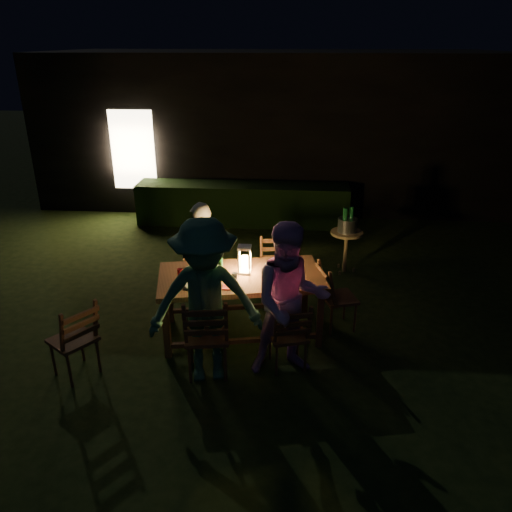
# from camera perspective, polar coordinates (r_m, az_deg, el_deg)

# --- Properties ---
(garden_envelope) EXTENTS (40.00, 40.00, 3.20)m
(garden_envelope) POSITION_cam_1_polar(r_m,az_deg,el_deg) (12.11, 2.03, 14.70)
(garden_envelope) COLOR black
(garden_envelope) RESTS_ON ground
(dining_table) EXTENTS (2.14, 1.37, 0.82)m
(dining_table) POSITION_cam_1_polar(r_m,az_deg,el_deg) (6.07, -1.73, -2.86)
(dining_table) COLOR #482B18
(dining_table) RESTS_ON ground
(chair_near_left) EXTENTS (0.54, 0.57, 1.05)m
(chair_near_left) POSITION_cam_1_polar(r_m,az_deg,el_deg) (5.59, -5.57, -10.51)
(chair_near_left) COLOR #482B18
(chair_near_left) RESTS_ON ground
(chair_near_right) EXTENTS (0.50, 0.53, 0.90)m
(chair_near_right) POSITION_cam_1_polar(r_m,az_deg,el_deg) (5.70, 3.69, -10.25)
(chair_near_right) COLOR #482B18
(chair_near_right) RESTS_ON ground
(chair_far_left) EXTENTS (0.62, 0.64, 1.07)m
(chair_far_left) POSITION_cam_1_polar(r_m,az_deg,el_deg) (6.93, -6.04, -3.32)
(chair_far_left) COLOR #482B18
(chair_far_left) RESTS_ON ground
(chair_far_right) EXTENTS (0.47, 0.50, 0.95)m
(chair_far_right) POSITION_cam_1_polar(r_m,az_deg,el_deg) (7.02, 2.20, -3.16)
(chair_far_right) COLOR #482B18
(chair_far_right) RESTS_ON ground
(chair_end) EXTENTS (0.55, 0.53, 0.93)m
(chair_end) POSITION_cam_1_polar(r_m,az_deg,el_deg) (6.50, 9.25, -5.86)
(chair_end) COLOR #482B18
(chair_end) RESTS_ON ground
(chair_spare) EXTENTS (0.63, 0.62, 0.97)m
(chair_spare) POSITION_cam_1_polar(r_m,az_deg,el_deg) (5.90, -19.90, -10.26)
(chair_spare) COLOR #482B18
(chair_spare) RESTS_ON ground
(person_house_side) EXTENTS (0.61, 0.47, 1.51)m
(person_house_side) POSITION_cam_1_polar(r_m,az_deg,el_deg) (6.79, -6.19, 0.09)
(person_house_side) COLOR beige
(person_house_side) RESTS_ON ground
(person_opp_right) EXTENTS (0.97, 0.83, 1.76)m
(person_opp_right) POSITION_cam_1_polar(r_m,az_deg,el_deg) (5.34, 3.94, -5.15)
(person_opp_right) COLOR #DB97D4
(person_opp_right) RESTS_ON ground
(person_opp_left) EXTENTS (1.31, 0.92, 1.85)m
(person_opp_left) POSITION_cam_1_polar(r_m,az_deg,el_deg) (5.24, -5.80, -5.29)
(person_opp_left) COLOR #366D4F
(person_opp_left) RESTS_ON ground
(lantern) EXTENTS (0.16, 0.16, 0.35)m
(lantern) POSITION_cam_1_polar(r_m,az_deg,el_deg) (6.02, -1.33, -0.59)
(lantern) COLOR white
(lantern) RESTS_ON dining_table
(plate_far_left) EXTENTS (0.25, 0.25, 0.01)m
(plate_far_left) POSITION_cam_1_polar(r_m,az_deg,el_deg) (6.21, -6.99, -1.49)
(plate_far_left) COLOR white
(plate_far_left) RESTS_ON dining_table
(plate_near_left) EXTENTS (0.25, 0.25, 0.01)m
(plate_near_left) POSITION_cam_1_polar(r_m,az_deg,el_deg) (5.81, -6.94, -3.31)
(plate_near_left) COLOR white
(plate_near_left) RESTS_ON dining_table
(plate_far_right) EXTENTS (0.25, 0.25, 0.01)m
(plate_far_right) POSITION_cam_1_polar(r_m,az_deg,el_deg) (6.28, 2.16, -1.02)
(plate_far_right) COLOR white
(plate_far_right) RESTS_ON dining_table
(plate_near_right) EXTENTS (0.25, 0.25, 0.01)m
(plate_near_right) POSITION_cam_1_polar(r_m,az_deg,el_deg) (5.89, 2.84, -2.78)
(plate_near_right) COLOR white
(plate_near_right) RESTS_ON dining_table
(wineglass_a) EXTENTS (0.06, 0.06, 0.18)m
(wineglass_a) POSITION_cam_1_polar(r_m,az_deg,el_deg) (6.23, -4.74, -0.47)
(wineglass_a) COLOR #59070F
(wineglass_a) RESTS_ON dining_table
(wineglass_b) EXTENTS (0.06, 0.06, 0.18)m
(wineglass_b) POSITION_cam_1_polar(r_m,az_deg,el_deg) (5.87, -8.65, -2.25)
(wineglass_b) COLOR #59070F
(wineglass_b) RESTS_ON dining_table
(wineglass_c) EXTENTS (0.06, 0.06, 0.18)m
(wineglass_c) POSITION_cam_1_polar(r_m,az_deg,el_deg) (5.78, 1.49, -2.42)
(wineglass_c) COLOR #59070F
(wineglass_c) RESTS_ON dining_table
(wineglass_d) EXTENTS (0.06, 0.06, 0.18)m
(wineglass_d) POSITION_cam_1_polar(r_m,az_deg,el_deg) (6.24, 3.77, -0.41)
(wineglass_d) COLOR #59070F
(wineglass_d) RESTS_ON dining_table
(wineglass_e) EXTENTS (0.06, 0.06, 0.18)m
(wineglass_e) POSITION_cam_1_polar(r_m,az_deg,el_deg) (5.72, -2.45, -2.72)
(wineglass_e) COLOR silver
(wineglass_e) RESTS_ON dining_table
(bottle_table) EXTENTS (0.07, 0.07, 0.28)m
(bottle_table) POSITION_cam_1_polar(r_m,az_deg,el_deg) (5.96, -4.15, -1.08)
(bottle_table) COLOR #0F471E
(bottle_table) RESTS_ON dining_table
(napkin_left) EXTENTS (0.18, 0.14, 0.01)m
(napkin_left) POSITION_cam_1_polar(r_m,az_deg,el_deg) (5.73, -2.92, -3.57)
(napkin_left) COLOR red
(napkin_left) RESTS_ON dining_table
(napkin_right) EXTENTS (0.18, 0.14, 0.01)m
(napkin_right) POSITION_cam_1_polar(r_m,az_deg,el_deg) (5.84, 3.94, -3.09)
(napkin_right) COLOR red
(napkin_right) RESTS_ON dining_table
(phone) EXTENTS (0.14, 0.07, 0.01)m
(phone) POSITION_cam_1_polar(r_m,az_deg,el_deg) (5.74, -7.62, -3.74)
(phone) COLOR black
(phone) RESTS_ON dining_table
(side_table) EXTENTS (0.51, 0.51, 0.68)m
(side_table) POSITION_cam_1_polar(r_m,az_deg,el_deg) (7.94, 10.31, 2.20)
(side_table) COLOR olive
(side_table) RESTS_ON ground
(ice_bucket) EXTENTS (0.30, 0.30, 0.22)m
(ice_bucket) POSITION_cam_1_polar(r_m,az_deg,el_deg) (7.87, 10.41, 3.49)
(ice_bucket) COLOR #A5A8AD
(ice_bucket) RESTS_ON side_table
(bottle_bucket_a) EXTENTS (0.07, 0.07, 0.32)m
(bottle_bucket_a) POSITION_cam_1_polar(r_m,az_deg,el_deg) (7.81, 10.10, 3.75)
(bottle_bucket_a) COLOR #0F471E
(bottle_bucket_a) RESTS_ON side_table
(bottle_bucket_b) EXTENTS (0.07, 0.07, 0.32)m
(bottle_bucket_b) POSITION_cam_1_polar(r_m,az_deg,el_deg) (7.90, 10.77, 3.92)
(bottle_bucket_b) COLOR #0F471E
(bottle_bucket_b) RESTS_ON side_table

